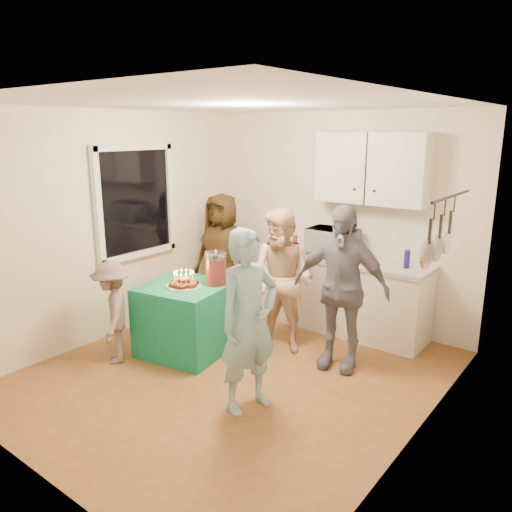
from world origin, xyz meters
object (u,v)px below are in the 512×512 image
Objects in this scene: counter at (336,294)px; woman_back_center at (282,281)px; woman_back_right at (340,288)px; child_near_left at (113,312)px; punch_jar at (216,269)px; woman_back_left at (222,253)px; man_birthday at (249,321)px; microwave at (332,242)px; party_table at (186,318)px.

counter is 1.00m from woman_back_center.
woman_back_right is at bearing -60.06° from counter.
child_near_left reaches higher than counter.
woman_back_left is at bearing 128.49° from punch_jar.
woman_back_right is at bearing 3.60° from man_birthday.
woman_back_center is at bearing 88.23° from child_near_left.
woman_back_right reaches higher than counter.
counter is at bearing 110.63° from woman_back_right.
woman_back_left is at bearing 61.50° from man_birthday.
woman_back_center is at bearing -101.05° from counter.
man_birthday is (0.37, -2.08, -0.27)m from microwave.
counter is at bearing -2.03° from microwave.
woman_back_left is (-0.55, 1.22, 0.41)m from party_table.
man_birthday is (0.29, -2.08, 0.37)m from counter.
microwave is at bearing 61.24° from party_table.
woman_back_center is at bearing 41.18° from party_table.
man_birthday reaches higher than microwave.
child_near_left is (-1.31, -2.23, -0.53)m from microwave.
woman_back_left is at bearing 114.11° from party_table.
microwave is 1.11m from woman_back_right.
punch_jar is 1.33m from woman_back_right.
party_table is 0.54× the size of woman_back_left.
counter is at bearing 22.69° from man_birthday.
woman_back_left is 0.94× the size of woman_back_right.
microwave is 2.64m from child_near_left.
child_near_left reaches higher than party_table.
woman_back_right is (1.49, 0.70, 0.46)m from party_table.
microwave is 0.36× the size of man_birthday.
man_birthday is at bearing -70.84° from woman_back_center.
woman_back_center is (0.54, 0.46, -0.14)m from punch_jar.
counter is 2.03× the size of child_near_left.
party_table is 0.54× the size of woman_back_center.
punch_jar is at bearing -142.01° from woman_back_center.
man_birthday is at bearing -82.20° from counter.
counter is 2.13m from man_birthday.
man_birthday reaches higher than woman_back_left.
party_table is 0.78m from child_near_left.
microwave is 1.52m from punch_jar.
microwave is at bearing 24.98° from man_birthday.
child_near_left is at bearing -124.45° from party_table.
microwave is at bearing 114.53° from woman_back_right.
counter is at bearing 8.62° from woman_back_left.
woman_back_center is (1.33, -0.53, -0.00)m from woman_back_left.
man_birthday reaches higher than punch_jar.
microwave is 1.70× the size of punch_jar.
child_near_left is (-1.92, -1.33, -0.30)m from woman_back_right.
woman_back_right is at bearing 75.72° from child_near_left.
microwave is 0.68× the size of party_table.
party_table is at bearing -121.05° from counter.
party_table is at bearing -141.34° from woman_back_center.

